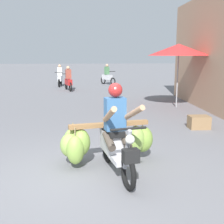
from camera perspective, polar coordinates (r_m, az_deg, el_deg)
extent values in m
plane|color=slate|center=(4.93, -7.32, -13.16)|extent=(120.00, 120.00, 0.00)
torus|color=black|center=(4.45, 3.26, -11.94)|extent=(0.19, 0.56, 0.56)
torus|color=black|center=(5.52, -0.94, -7.20)|extent=(0.19, 0.56, 0.56)
cube|color=silver|center=(4.87, 1.27, -9.28)|extent=(0.35, 0.60, 0.08)
cube|color=silver|center=(5.17, -0.06, -5.91)|extent=(0.41, 0.68, 0.36)
cube|color=black|center=(5.04, 0.19, -3.78)|extent=(0.38, 0.64, 0.10)
cylinder|color=gray|center=(4.38, 3.05, -7.56)|extent=(0.13, 0.29, 0.69)
cylinder|color=black|center=(4.24, 3.28, -3.38)|extent=(0.56, 0.15, 0.04)
sphere|color=silver|center=(4.21, 3.62, -5.49)|extent=(0.14, 0.14, 0.14)
cube|color=black|center=(4.25, 3.76, -8.73)|extent=(0.27, 0.21, 0.20)
cube|color=silver|center=(4.34, 3.31, -8.30)|extent=(0.16, 0.29, 0.04)
cube|color=olive|center=(5.24, -0.53, -2.52)|extent=(1.49, 0.41, 0.08)
cube|color=olive|center=(5.41, -1.04, -2.38)|extent=(1.34, 0.36, 0.06)
ellipsoid|color=#81A544|center=(5.22, -6.21, -6.05)|extent=(0.38, 0.36, 0.49)
cylinder|color=#998459|center=(5.15, -6.28, -3.26)|extent=(0.02, 0.02, 0.10)
ellipsoid|color=#8EB150|center=(5.29, -8.18, -6.54)|extent=(0.43, 0.39, 0.46)
cylinder|color=#998459|center=(5.21, -8.27, -3.55)|extent=(0.02, 0.02, 0.17)
ellipsoid|color=#8BAF4E|center=(5.51, 4.76, -5.47)|extent=(0.44, 0.42, 0.53)
cylinder|color=#998459|center=(5.43, 4.81, -2.54)|extent=(0.02, 0.02, 0.11)
ellipsoid|color=#7EA140|center=(5.65, 6.08, -5.40)|extent=(0.42, 0.38, 0.52)
cylinder|color=#998459|center=(5.57, 6.15, -2.41)|extent=(0.02, 0.02, 0.15)
ellipsoid|color=#83A746|center=(5.14, -7.31, -7.55)|extent=(0.42, 0.40, 0.52)
cylinder|color=#998459|center=(5.05, -7.41, -4.09)|extent=(0.02, 0.02, 0.18)
ellipsoid|color=#89AC4C|center=(5.47, -7.72, -5.90)|extent=(0.48, 0.46, 0.54)
cylinder|color=#998459|center=(5.39, -7.81, -2.82)|extent=(0.02, 0.02, 0.13)
cube|color=#386699|center=(4.85, 0.60, -0.38)|extent=(0.38, 0.29, 0.56)
sphere|color=#B22626|center=(4.76, 0.68, 4.41)|extent=(0.24, 0.24, 0.24)
cylinder|color=tan|center=(4.58, 4.17, -0.28)|extent=(0.29, 0.72, 0.39)
cylinder|color=tan|center=(4.46, -0.52, -0.57)|extent=(0.18, 0.72, 0.39)
cylinder|color=#4C4238|center=(4.89, 2.58, -5.50)|extent=(0.22, 0.46, 0.27)
cylinder|color=#4C4238|center=(4.81, -0.60, -5.78)|extent=(0.22, 0.46, 0.27)
torus|color=black|center=(18.35, -10.54, 5.69)|extent=(0.09, 0.52, 0.52)
torus|color=black|center=(19.43, -10.15, 6.01)|extent=(0.09, 0.52, 0.52)
cube|color=silver|center=(18.97, -10.33, 6.61)|extent=(0.26, 0.90, 0.32)
cylinder|color=black|center=(18.34, -10.60, 7.75)|extent=(0.50, 0.05, 0.04)
cube|color=silver|center=(18.96, -10.37, 7.97)|extent=(0.30, 0.21, 0.52)
sphere|color=tan|center=(18.92, -10.42, 9.02)|extent=(0.20, 0.20, 0.20)
torus|color=black|center=(19.20, 0.18, 6.13)|extent=(0.35, 0.48, 0.52)
torus|color=black|center=(20.08, -1.77, 6.36)|extent=(0.35, 0.48, 0.52)
cube|color=silver|center=(19.70, -0.99, 6.96)|extent=(0.70, 0.88, 0.32)
cylinder|color=black|center=(19.19, 0.09, 8.10)|extent=(0.44, 0.31, 0.04)
cube|color=#4C7F51|center=(19.68, -1.03, 8.27)|extent=(0.36, 0.33, 0.52)
sphere|color=tan|center=(19.65, -1.00, 9.29)|extent=(0.20, 0.20, 0.20)
torus|color=black|center=(17.13, -9.15, 5.33)|extent=(0.23, 0.52, 0.52)
torus|color=black|center=(16.06, -8.29, 4.96)|extent=(0.23, 0.52, 0.52)
cube|color=red|center=(16.47, -8.68, 5.95)|extent=(0.49, 0.93, 0.32)
cylinder|color=black|center=(17.02, -9.18, 7.53)|extent=(0.49, 0.18, 0.04)
cube|color=#994738|center=(16.42, -8.71, 7.51)|extent=(0.35, 0.28, 0.52)
sphere|color=tan|center=(16.42, -8.77, 8.73)|extent=(0.20, 0.20, 0.20)
cylinder|color=#99999E|center=(11.36, 12.90, 6.14)|extent=(0.05, 0.05, 2.09)
cone|color=red|center=(11.31, 13.17, 12.03)|extent=(2.33, 2.33, 0.44)
cube|color=olive|center=(8.35, 16.96, -1.96)|extent=(0.56, 0.40, 0.36)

